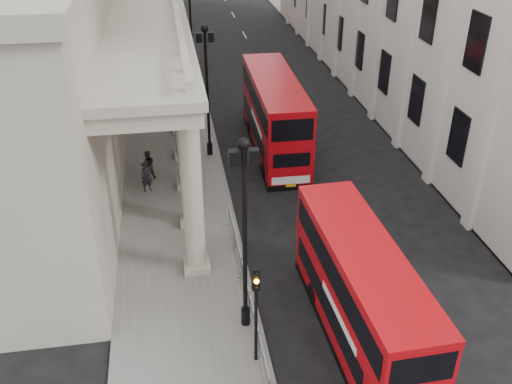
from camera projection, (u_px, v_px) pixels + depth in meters
sidewalk_west at (169, 102)px, 45.33m from camera, size 6.00×140.00×0.12m
sidewalk_east at (367, 91)px, 47.62m from camera, size 3.00×140.00×0.12m
kerb at (206, 100)px, 45.73m from camera, size 0.20×140.00×0.14m
portico_building at (28, 86)px, 31.05m from camera, size 9.00×28.00×12.00m
lamp_post_south at (244, 225)px, 20.99m from camera, size 1.05×0.44×8.32m
lamp_post_mid at (207, 83)px, 34.69m from camera, size 1.05×0.44×8.32m
lamp_post_north at (191, 22)px, 48.39m from camera, size 1.05×0.44×8.32m
traffic_light at (256, 299)px, 20.17m from camera, size 0.28×0.33×4.30m
crowd_barriers at (259, 344)px, 21.61m from camera, size 0.50×18.75×1.10m
bus_near at (361, 293)px, 21.75m from camera, size 2.76×10.09×4.32m
bus_far at (275, 114)px, 36.69m from camera, size 2.92×11.31×4.86m
pedestrian_a at (147, 177)px, 32.46m from camera, size 0.77×0.64×1.80m
pedestrian_b at (148, 165)px, 33.74m from camera, size 0.97×0.80×1.82m
pedestrian_c at (183, 141)px, 36.86m from camera, size 0.89×0.69×1.61m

